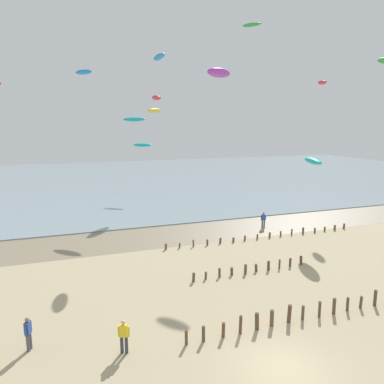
% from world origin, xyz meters
% --- Properties ---
extents(ground_plane, '(160.00, 160.00, 0.00)m').
position_xyz_m(ground_plane, '(0.00, 0.00, 0.00)').
color(ground_plane, tan).
extents(wet_sand_strip, '(120.00, 6.91, 0.01)m').
position_xyz_m(wet_sand_strip, '(0.00, 20.68, 0.00)').
color(wet_sand_strip, '#84755B').
rests_on(wet_sand_strip, ground).
extents(sea, '(160.00, 70.00, 0.10)m').
position_xyz_m(sea, '(0.00, 59.13, 0.05)').
color(sea, '#7F939E').
rests_on(sea, ground).
extents(groyne_near, '(14.11, 0.34, 1.05)m').
position_xyz_m(groyne_near, '(3.38, 3.11, 0.46)').
color(groyne_near, brown).
rests_on(groyne_near, ground).
extents(groyne_mid, '(9.18, 0.36, 0.74)m').
position_xyz_m(groyne_mid, '(3.91, 9.94, 0.33)').
color(groyne_mid, '#4B482F').
rests_on(groyne_mid, ground).
extents(groyne_far, '(19.58, 0.36, 0.64)m').
position_xyz_m(groyne_far, '(9.40, 16.78, 0.27)').
color(groyne_far, brown).
rests_on(groyne_far, ground).
extents(person_nearest_camera, '(0.57, 0.26, 1.71)m').
position_xyz_m(person_nearest_camera, '(10.61, 19.88, 0.92)').
color(person_nearest_camera, '#4C4C56').
rests_on(person_nearest_camera, ground).
extents(person_mid_beach, '(0.34, 0.54, 1.71)m').
position_xyz_m(person_mid_beach, '(-10.87, 5.21, 0.92)').
color(person_mid_beach, '#4C4C56').
rests_on(person_mid_beach, ground).
extents(person_by_waterline, '(0.54, 0.33, 1.71)m').
position_xyz_m(person_by_waterline, '(-6.55, 3.45, 0.92)').
color(person_by_waterline, '#383842').
rests_on(person_by_waterline, ground).
extents(kite_aloft_0, '(1.60, 2.54, 0.65)m').
position_xyz_m(kite_aloft_0, '(21.76, 25.90, 15.89)').
color(kite_aloft_0, red).
extents(kite_aloft_3, '(2.89, 2.90, 0.63)m').
position_xyz_m(kite_aloft_3, '(-1.01, 29.61, 11.38)').
color(kite_aloft_3, '#19B2B7').
extents(kite_aloft_4, '(3.16, 3.44, 0.80)m').
position_xyz_m(kite_aloft_4, '(2.84, 35.80, 12.62)').
color(kite_aloft_4, yellow).
extents(kite_aloft_5, '(1.08, 2.57, 0.57)m').
position_xyz_m(kite_aloft_5, '(-0.12, 22.40, 13.32)').
color(kite_aloft_5, red).
extents(kite_aloft_7, '(2.32, 3.79, 0.87)m').
position_xyz_m(kite_aloft_7, '(13.18, 15.70, 7.42)').
color(kite_aloft_7, '#19B2B7').
extents(kite_aloft_8, '(0.95, 2.40, 0.57)m').
position_xyz_m(kite_aloft_8, '(-1.65, 15.02, 15.74)').
color(kite_aloft_8, '#2384D1').
extents(kite_aloft_9, '(2.43, 2.95, 0.67)m').
position_xyz_m(kite_aloft_9, '(-6.13, 33.14, 16.80)').
color(kite_aloft_9, '#2384D1').
extents(kite_aloft_10, '(3.09, 2.78, 0.82)m').
position_xyz_m(kite_aloft_10, '(2.35, 13.08, 14.53)').
color(kite_aloft_10, purple).
extents(kite_aloft_11, '(1.97, 2.18, 0.46)m').
position_xyz_m(kite_aloft_11, '(11.68, 25.73, 21.67)').
color(kite_aloft_11, green).
extents(kite_aloft_12, '(2.99, 2.51, 0.74)m').
position_xyz_m(kite_aloft_12, '(2.14, 40.84, 7.81)').
color(kite_aloft_12, '#19B2B7').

